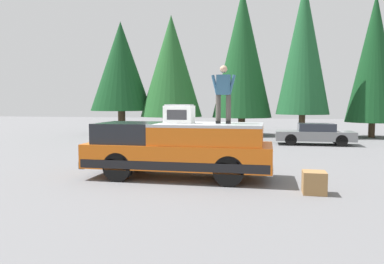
{
  "coord_description": "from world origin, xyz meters",
  "views": [
    {
      "loc": [
        -10.89,
        -2.91,
        2.24
      ],
      "look_at": [
        0.3,
        -0.61,
        1.35
      ],
      "focal_mm": 34.49,
      "sensor_mm": 36.0,
      "label": 1
    }
  ],
  "objects_px": {
    "compressor_unit": "(179,114)",
    "wooden_crate": "(314,183)",
    "pickup_truck": "(179,149)",
    "person_on_truck_bed": "(223,93)",
    "parked_car_grey": "(315,134)"
  },
  "relations": [
    {
      "from": "pickup_truck",
      "to": "wooden_crate",
      "type": "distance_m",
      "value": 4.0
    },
    {
      "from": "pickup_truck",
      "to": "wooden_crate",
      "type": "xyz_separation_m",
      "value": [
        -1.26,
        -3.75,
        -0.59
      ]
    },
    {
      "from": "parked_car_grey",
      "to": "wooden_crate",
      "type": "relative_size",
      "value": 7.32
    },
    {
      "from": "wooden_crate",
      "to": "parked_car_grey",
      "type": "bearing_deg",
      "value": -6.8
    },
    {
      "from": "pickup_truck",
      "to": "person_on_truck_bed",
      "type": "relative_size",
      "value": 3.28
    },
    {
      "from": "pickup_truck",
      "to": "wooden_crate",
      "type": "bearing_deg",
      "value": -108.6
    },
    {
      "from": "compressor_unit",
      "to": "pickup_truck",
      "type": "bearing_deg",
      "value": 22.71
    },
    {
      "from": "compressor_unit",
      "to": "parked_car_grey",
      "type": "height_order",
      "value": "compressor_unit"
    },
    {
      "from": "person_on_truck_bed",
      "to": "pickup_truck",
      "type": "bearing_deg",
      "value": 93.55
    },
    {
      "from": "person_on_truck_bed",
      "to": "wooden_crate",
      "type": "relative_size",
      "value": 3.02
    },
    {
      "from": "compressor_unit",
      "to": "parked_car_grey",
      "type": "distance_m",
      "value": 11.51
    },
    {
      "from": "parked_car_grey",
      "to": "wooden_crate",
      "type": "xyz_separation_m",
      "value": [
        -11.44,
        1.36,
        -0.3
      ]
    },
    {
      "from": "compressor_unit",
      "to": "wooden_crate",
      "type": "height_order",
      "value": "compressor_unit"
    },
    {
      "from": "compressor_unit",
      "to": "parked_car_grey",
      "type": "bearing_deg",
      "value": -26.47
    },
    {
      "from": "pickup_truck",
      "to": "parked_car_grey",
      "type": "distance_m",
      "value": 11.39
    }
  ]
}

